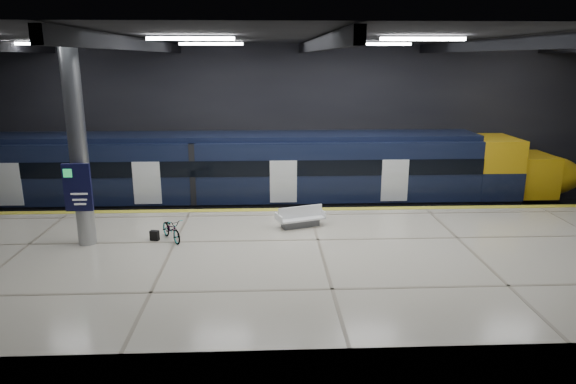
{
  "coord_description": "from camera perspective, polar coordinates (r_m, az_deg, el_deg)",
  "views": [
    {
      "loc": [
        -1.8,
        -18.03,
        7.33
      ],
      "look_at": [
        -0.95,
        1.5,
        2.2
      ],
      "focal_mm": 32.0,
      "sensor_mm": 36.0,
      "label": 1
    }
  ],
  "objects": [
    {
      "name": "info_column",
      "position": [
        18.32,
        -22.32,
        4.6
      ],
      "size": [
        0.9,
        0.78,
        6.9
      ],
      "color": "#9EA0A5",
      "rests_on": "platform"
    },
    {
      "name": "rails",
      "position": [
        24.69,
        1.79,
        -2.38
      ],
      "size": [
        30.0,
        1.52,
        0.16
      ],
      "color": "gray",
      "rests_on": "ground"
    },
    {
      "name": "safety_strip",
      "position": [
        21.77,
        2.35,
        -1.92
      ],
      "size": [
        30.0,
        0.4,
        0.01
      ],
      "primitive_type": "cube",
      "color": "yellow",
      "rests_on": "platform"
    },
    {
      "name": "pannier_bag",
      "position": [
        18.69,
        -14.61,
        -4.7
      ],
      "size": [
        0.34,
        0.25,
        0.35
      ],
      "primitive_type": "cube",
      "rotation": [
        0.0,
        0.0,
        -0.25
      ],
      "color": "black",
      "rests_on": "platform"
    },
    {
      "name": "bench",
      "position": [
        19.49,
        1.38,
        -3.07
      ],
      "size": [
        1.96,
        1.31,
        0.8
      ],
      "rotation": [
        0.0,
        0.0,
        0.33
      ],
      "color": "#595B60",
      "rests_on": "platform"
    },
    {
      "name": "room_shell",
      "position": [
        18.19,
        3.23,
        9.6
      ],
      "size": [
        30.1,
        16.1,
        8.05
      ],
      "color": "black",
      "rests_on": "ground"
    },
    {
      "name": "ground",
      "position": [
        19.55,
        2.99,
        -7.34
      ],
      "size": [
        30.0,
        30.0,
        0.0
      ],
      "primitive_type": "plane",
      "color": "black",
      "rests_on": "ground"
    },
    {
      "name": "train",
      "position": [
        24.11,
        -3.5,
        2.05
      ],
      "size": [
        29.4,
        2.84,
        3.79
      ],
      "color": "black",
      "rests_on": "ground"
    },
    {
      "name": "bicycle",
      "position": [
        18.5,
        -12.83,
        -4.04
      ],
      "size": [
        1.26,
        1.6,
        0.81
      ],
      "primitive_type": "imported",
      "rotation": [
        0.0,
        0.0,
        0.54
      ],
      "color": "#99999E",
      "rests_on": "platform"
    },
    {
      "name": "platform",
      "position": [
        17.04,
        3.81,
        -8.77
      ],
      "size": [
        30.0,
        11.0,
        1.1
      ],
      "primitive_type": "cube",
      "color": "beige",
      "rests_on": "ground"
    }
  ]
}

